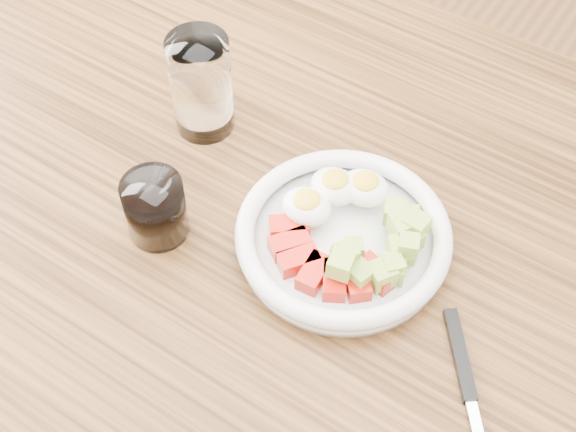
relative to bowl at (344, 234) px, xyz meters
The scene contains 5 objects.
dining_table 0.13m from the bowl, 150.61° to the right, with size 1.50×0.90×0.77m.
bowl is the anchor object (origin of this frame).
fork 0.20m from the bowl, 22.17° to the right, with size 0.14×0.17×0.01m.
water_glass 0.25m from the bowl, 164.84° to the left, with size 0.07×0.07×0.13m, color white.
coffee_glass 0.20m from the bowl, 152.97° to the right, with size 0.07×0.07×0.08m.
Camera 1 is at (0.27, -0.42, 1.49)m, focal length 50.00 mm.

